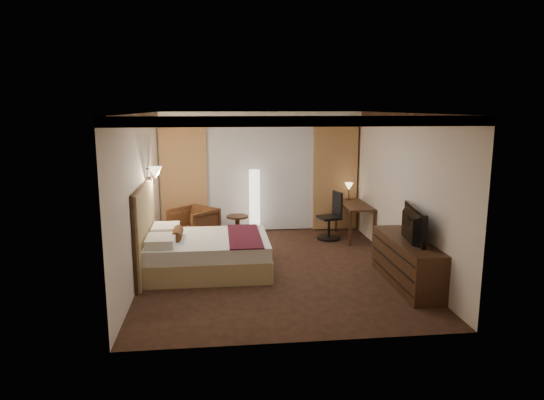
{
  "coord_description": "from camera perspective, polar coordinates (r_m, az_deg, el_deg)",
  "views": [
    {
      "loc": [
        -0.97,
        -8.1,
        2.8
      ],
      "look_at": [
        0.0,
        0.4,
        1.15
      ],
      "focal_mm": 32.0,
      "sensor_mm": 36.0,
      "label": 1
    }
  ],
  "objects": [
    {
      "name": "office_chair",
      "position": [
        10.4,
        6.74,
        -1.86
      ],
      "size": [
        0.6,
        0.6,
        1.03
      ],
      "primitive_type": null,
      "rotation": [
        0.0,
        0.0,
        0.25
      ],
      "color": "black",
      "rests_on": "floor"
    },
    {
      "name": "floor",
      "position": [
        8.63,
        0.3,
        -8.02
      ],
      "size": [
        4.5,
        5.5,
        0.01
      ],
      "primitive_type": "cube",
      "color": "black",
      "rests_on": "ground"
    },
    {
      "name": "left_wall",
      "position": [
        8.33,
        -15.24,
        0.5
      ],
      "size": [
        0.02,
        5.5,
        2.7
      ],
      "primitive_type": "cube",
      "color": "silver",
      "rests_on": "floor"
    },
    {
      "name": "armchair",
      "position": [
        10.19,
        -9.22,
        -2.78
      ],
      "size": [
        1.1,
        1.1,
        0.83
      ],
      "primitive_type": "imported",
      "rotation": [
        0.0,
        0.0,
        -0.77
      ],
      "color": "#431E14",
      "rests_on": "floor"
    },
    {
      "name": "right_wall",
      "position": [
        8.84,
        14.96,
        1.1
      ],
      "size": [
        0.02,
        5.5,
        2.7
      ],
      "primitive_type": "cube",
      "color": "silver",
      "rests_on": "floor"
    },
    {
      "name": "television",
      "position": [
        7.87,
        15.63,
        -2.2
      ],
      "size": [
        0.82,
        1.23,
        0.15
      ],
      "primitive_type": "imported",
      "rotation": [
        0.0,
        0.0,
        1.43
      ],
      "color": "black",
      "rests_on": "dresser"
    },
    {
      "name": "side_table",
      "position": [
        10.44,
        -4.08,
        -3.22
      ],
      "size": [
        0.47,
        0.47,
        0.51
      ],
      "primitive_type": null,
      "color": "black",
      "rests_on": "floor"
    },
    {
      "name": "desk",
      "position": [
        10.62,
        9.64,
        -2.44
      ],
      "size": [
        0.55,
        1.29,
        0.75
      ],
      "primitive_type": null,
      "color": "black",
      "rests_on": "floor"
    },
    {
      "name": "headboard",
      "position": [
        8.45,
        -14.7,
        -3.49
      ],
      "size": [
        0.12,
        1.92,
        1.5
      ],
      "primitive_type": null,
      "color": "tan",
      "rests_on": "floor"
    },
    {
      "name": "wall_sconce",
      "position": [
        9.07,
        -13.57,
        3.13
      ],
      "size": [
        0.24,
        0.24,
        0.24
      ],
      "primitive_type": null,
      "color": "white",
      "rests_on": "left_wall"
    },
    {
      "name": "curtain_left_drape",
      "position": [
        10.85,
        -10.3,
        2.52
      ],
      "size": [
        1.0,
        0.14,
        2.45
      ],
      "primitive_type": "cube",
      "color": "tan",
      "rests_on": "back_wall"
    },
    {
      "name": "desk_lamp",
      "position": [
        10.98,
        9.02,
        0.91
      ],
      "size": [
        0.18,
        0.18,
        0.34
      ],
      "primitive_type": null,
      "color": "#FFD899",
      "rests_on": "desk"
    },
    {
      "name": "crown_molding",
      "position": [
        8.16,
        0.32,
        9.79
      ],
      "size": [
        4.5,
        5.5,
        0.12
      ],
      "primitive_type": null,
      "color": "black",
      "rests_on": "ceiling"
    },
    {
      "name": "curtain_right_drape",
      "position": [
        11.15,
        7.43,
        2.83
      ],
      "size": [
        1.0,
        0.14,
        2.45
      ],
      "primitive_type": "cube",
      "color": "tan",
      "rests_on": "back_wall"
    },
    {
      "name": "ceiling",
      "position": [
        8.16,
        0.32,
        10.21
      ],
      "size": [
        4.5,
        5.5,
        0.01
      ],
      "primitive_type": "cube",
      "color": "white",
      "rests_on": "back_wall"
    },
    {
      "name": "curtain_sheer",
      "position": [
        10.93,
        -1.34,
        2.75
      ],
      "size": [
        2.48,
        0.04,
        2.45
      ],
      "primitive_type": "cube",
      "color": "silver",
      "rests_on": "back_wall"
    },
    {
      "name": "dresser",
      "position": [
        8.06,
        15.57,
        -7.05
      ],
      "size": [
        0.5,
        1.9,
        0.74
      ],
      "primitive_type": null,
      "color": "black",
      "rests_on": "floor"
    },
    {
      "name": "bed",
      "position": [
        8.48,
        -7.48,
        -6.29
      ],
      "size": [
        2.08,
        1.62,
        0.61
      ],
      "primitive_type": null,
      "color": "white",
      "rests_on": "floor"
    },
    {
      "name": "soffit",
      "position": [
        10.65,
        -1.29,
        9.83
      ],
      "size": [
        4.5,
        0.5,
        0.2
      ],
      "primitive_type": "cube",
      "color": "white",
      "rests_on": "ceiling"
    },
    {
      "name": "floor_lamp",
      "position": [
        10.58,
        -2.06,
        -0.35
      ],
      "size": [
        0.31,
        0.31,
        1.47
      ],
      "primitive_type": null,
      "color": "white",
      "rests_on": "floor"
    },
    {
      "name": "back_wall",
      "position": [
        10.99,
        -1.38,
        3.33
      ],
      "size": [
        4.5,
        0.02,
        2.7
      ],
      "primitive_type": "cube",
      "color": "silver",
      "rests_on": "floor"
    }
  ]
}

